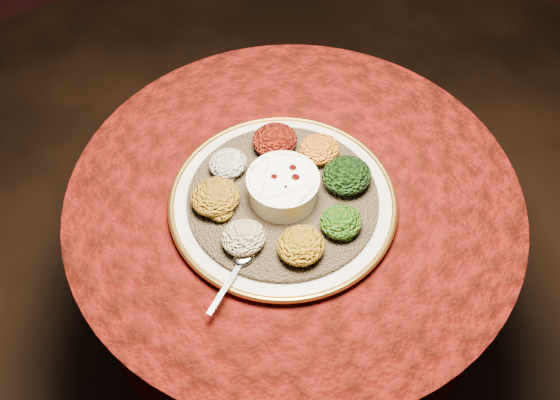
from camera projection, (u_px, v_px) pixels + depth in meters
table at (293, 240)px, 1.45m from camera, size 0.96×0.96×0.73m
platter at (283, 202)px, 1.28m from camera, size 0.48×0.48×0.02m
injera at (283, 198)px, 1.27m from camera, size 0.40×0.40×0.01m
stew_bowl at (283, 186)px, 1.24m from camera, size 0.15×0.15×0.06m
spoon at (241, 262)px, 1.17m from camera, size 0.14×0.08×0.01m
portion_ayib at (228, 163)px, 1.29m from camera, size 0.08×0.08×0.04m
portion_kitfo at (275, 140)px, 1.33m from camera, size 0.10×0.09×0.05m
portion_tikil at (319, 149)px, 1.31m from camera, size 0.09×0.08×0.04m
portion_gomen at (347, 175)px, 1.27m from camera, size 0.10×0.10×0.05m
portion_mixveg at (341, 222)px, 1.20m from camera, size 0.08×0.08×0.04m
portion_kik at (301, 245)px, 1.17m from camera, size 0.09×0.09×0.04m
portion_timatim at (244, 238)px, 1.18m from camera, size 0.09×0.08×0.04m
portion_shiro at (216, 197)px, 1.24m from camera, size 0.10×0.09×0.05m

